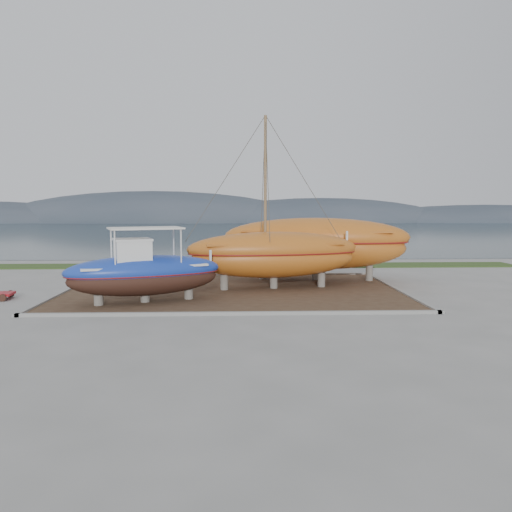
{
  "coord_description": "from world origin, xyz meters",
  "views": [
    {
      "loc": [
        0.33,
        -23.27,
        4.72
      ],
      "look_at": [
        1.28,
        4.0,
        1.95
      ],
      "focal_mm": 35.0,
      "sensor_mm": 36.0,
      "label": 1
    }
  ],
  "objects_px": {
    "blue_caique": "(144,265)",
    "white_dinghy": "(129,276)",
    "orange_sailboat": "(274,203)",
    "orange_bare_hull": "(316,250)"
  },
  "relations": [
    {
      "from": "white_dinghy",
      "to": "orange_sailboat",
      "type": "bearing_deg",
      "value": 14.09
    },
    {
      "from": "orange_sailboat",
      "to": "orange_bare_hull",
      "type": "distance_m",
      "value": 5.11
    },
    {
      "from": "blue_caique",
      "to": "white_dinghy",
      "type": "xyz_separation_m",
      "value": [
        -1.86,
        5.05,
        -1.22
      ]
    },
    {
      "from": "orange_bare_hull",
      "to": "blue_caique",
      "type": "bearing_deg",
      "value": -135.49
    },
    {
      "from": "white_dinghy",
      "to": "orange_sailboat",
      "type": "xyz_separation_m",
      "value": [
        8.38,
        -1.22,
        4.2
      ]
    },
    {
      "from": "blue_caique",
      "to": "white_dinghy",
      "type": "height_order",
      "value": "blue_caique"
    },
    {
      "from": "blue_caique",
      "to": "orange_sailboat",
      "type": "height_order",
      "value": "orange_sailboat"
    },
    {
      "from": "blue_caique",
      "to": "orange_bare_hull",
      "type": "xyz_separation_m",
      "value": [
        9.37,
        6.94,
        0.09
      ]
    },
    {
      "from": "orange_sailboat",
      "to": "orange_bare_hull",
      "type": "relative_size",
      "value": 0.84
    },
    {
      "from": "white_dinghy",
      "to": "orange_bare_hull",
      "type": "xyz_separation_m",
      "value": [
        11.24,
        1.89,
        1.31
      ]
    }
  ]
}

